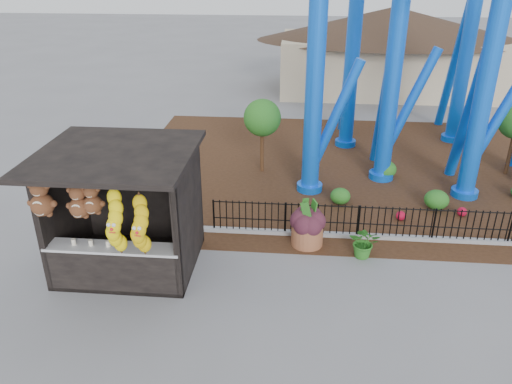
# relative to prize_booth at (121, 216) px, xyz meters

# --- Properties ---
(ground) EXTENTS (120.00, 120.00, 0.00)m
(ground) POSITION_rel_prize_booth_xyz_m (3.03, -0.89, -1.54)
(ground) COLOR slate
(ground) RESTS_ON ground
(mulch_bed) EXTENTS (18.00, 12.00, 0.02)m
(mulch_bed) POSITION_rel_prize_booth_xyz_m (7.03, 7.11, -1.53)
(mulch_bed) COLOR #331E11
(mulch_bed) RESTS_ON ground
(curb) EXTENTS (18.00, 0.18, 0.12)m
(curb) POSITION_rel_prize_booth_xyz_m (7.03, 2.11, -1.48)
(curb) COLOR gray
(curb) RESTS_ON ground
(prize_booth) EXTENTS (3.50, 3.40, 3.12)m
(prize_booth) POSITION_rel_prize_booth_xyz_m (0.00, 0.00, 0.00)
(prize_booth) COLOR black
(prize_booth) RESTS_ON ground
(picket_fence) EXTENTS (12.20, 0.06, 1.00)m
(picket_fence) POSITION_rel_prize_booth_xyz_m (7.93, 2.11, -1.04)
(picket_fence) COLOR black
(picket_fence) RESTS_ON ground
(terracotta_planter) EXTENTS (1.00, 1.00, 0.60)m
(terracotta_planter) POSITION_rel_prize_booth_xyz_m (4.43, 1.64, -1.24)
(terracotta_planter) COLOR brown
(terracotta_planter) RESTS_ON ground
(planter_foliage) EXTENTS (0.70, 0.70, 0.64)m
(planter_foliage) POSITION_rel_prize_booth_xyz_m (4.43, 1.64, -0.62)
(planter_foliage) COLOR #381621
(planter_foliage) RESTS_ON terracotta_planter
(potted_plant) EXTENTS (0.88, 0.79, 0.86)m
(potted_plant) POSITION_rel_prize_booth_xyz_m (5.89, 1.17, -1.11)
(potted_plant) COLOR #1A5418
(potted_plant) RESTS_ON ground
(landscaping) EXTENTS (7.31, 4.19, 0.61)m
(landscaping) POSITION_rel_prize_booth_xyz_m (8.11, 4.94, -1.26)
(landscaping) COLOR #235D1B
(landscaping) RESTS_ON mulch_bed
(pavilion) EXTENTS (15.00, 15.00, 4.80)m
(pavilion) POSITION_rel_prize_booth_xyz_m (9.03, 19.11, 1.53)
(pavilion) COLOR #BFAD8C
(pavilion) RESTS_ON ground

